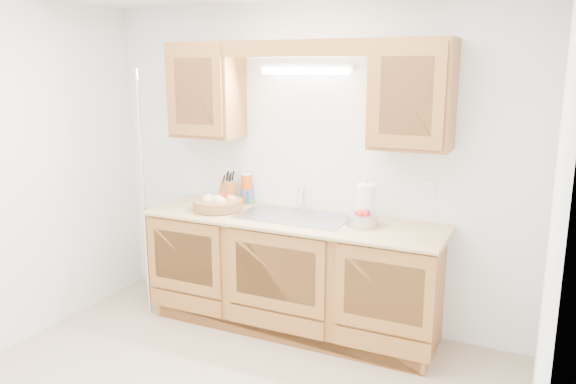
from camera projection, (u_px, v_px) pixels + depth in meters
The scene contains 17 objects.
room at pixel (203, 208), 3.11m from camera, with size 3.52×3.50×2.50m.
base_cabinets at pixel (293, 274), 4.35m from camera, with size 2.20×0.60×0.86m, color #9E5F2E.
countertop at pixel (293, 220), 4.24m from camera, with size 2.30×0.63×0.04m, color tan.
upper_cabinet_left at pixel (207, 90), 4.51m from camera, with size 0.55×0.33×0.75m, color #9E5F2E.
upper_cabinet_right at pixel (413, 95), 3.82m from camera, with size 0.55×0.33×0.75m, color #9E5F2E.
valance at pixel (293, 48), 3.96m from camera, with size 2.20×0.05×0.12m, color #9E5F2E.
fluorescent_fixture at pixel (306, 69), 4.19m from camera, with size 0.76×0.08×0.08m.
sink at pixel (294, 226), 4.27m from camera, with size 0.84×0.46×0.36m.
wire_shelf_pole at pixel (144, 196), 4.49m from camera, with size 0.03×0.03×2.00m, color silver.
outlet_plate at pixel (430, 189), 4.05m from camera, with size 0.08×0.01×0.12m, color white.
fruit_basket at pixel (218, 203), 4.45m from camera, with size 0.41×0.41×0.12m.
knife_block at pixel (228, 192), 4.63m from camera, with size 0.13×0.18×0.28m.
orange_canister at pixel (246, 188), 4.65m from camera, with size 0.11×0.11×0.25m.
soap_bottle at pixel (247, 193), 4.66m from camera, with size 0.08×0.08×0.18m, color #235EAF.
sponge at pixel (247, 202), 4.68m from camera, with size 0.13×0.10×0.03m.
paper_towel at pixel (366, 204), 4.06m from camera, with size 0.16×0.16×0.34m.
apple_bowl at pixel (362, 219), 4.01m from camera, with size 0.26×0.26×0.12m.
Camera 1 is at (1.71, -2.53, 2.02)m, focal length 35.00 mm.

